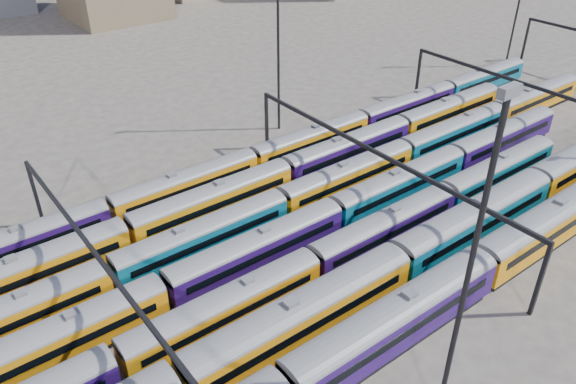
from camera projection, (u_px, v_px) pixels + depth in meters
ground at (301, 246)px, 58.11m from camera, size 500.00×500.00×0.00m
rake_0 at (396, 318)px, 45.34m from camera, size 157.28×3.28×5.54m
rake_1 at (302, 314)px, 45.74m from camera, size 112.43×3.29×5.56m
rake_2 at (116, 361)px, 42.17m from camera, size 114.53×2.80×4.69m
rake_3 at (164, 289)px, 48.84m from camera, size 118.35×2.89×4.85m
rake_4 at (203, 234)px, 55.75m from camera, size 135.57×2.83×4.76m
rake_5 at (127, 231)px, 56.05m from camera, size 119.27×2.91×4.89m
rake_6 at (253, 159)px, 69.16m from camera, size 111.17×2.71×4.55m
gantry_1 at (104, 272)px, 44.20m from camera, size 0.35×40.35×8.03m
gantry_2 at (375, 161)px, 59.66m from camera, size 0.35×40.35×8.03m
gantry_3 at (535, 95)px, 75.12m from camera, size 0.35×40.35×8.03m
mast_2 at (469, 271)px, 33.31m from camera, size 1.40×0.50×25.60m
mast_3 at (278, 33)px, 74.57m from camera, size 1.40×0.50×25.60m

